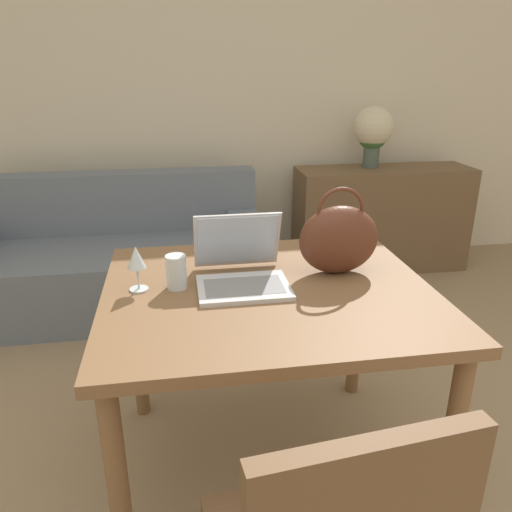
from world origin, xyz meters
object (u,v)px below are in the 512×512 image
at_px(laptop, 241,265).
at_px(drinking_glass, 176,272).
at_px(couch, 114,263).
at_px(wine_glass, 136,260).
at_px(flower_vase, 373,131).
at_px(handbag, 339,239).

xyz_separation_m(laptop, drinking_glass, (-0.22, -0.02, -0.00)).
distance_m(couch, laptop, 1.74).
bearing_deg(couch, wine_glass, -79.58).
distance_m(couch, flower_vase, 2.04).
distance_m(drinking_glass, handbag, 0.59).
height_order(laptop, handbag, handbag).
distance_m(drinking_glass, wine_glass, 0.14).
xyz_separation_m(laptop, flower_vase, (1.22, 1.90, 0.20)).
bearing_deg(handbag, wine_glass, -176.70).
bearing_deg(flower_vase, laptop, -122.76).
bearing_deg(wine_glass, handbag, 3.30).
bearing_deg(couch, drinking_glass, -75.06).
bearing_deg(flower_vase, wine_glass, -129.33).
bearing_deg(wine_glass, laptop, 3.38).
bearing_deg(handbag, couch, 123.52).
xyz_separation_m(couch, flower_vase, (1.85, 0.38, 0.76)).
distance_m(laptop, handbag, 0.37).
xyz_separation_m(wine_glass, handbag, (0.71, 0.04, 0.02)).
xyz_separation_m(wine_glass, flower_vase, (1.57, 1.92, 0.15)).
distance_m(laptop, drinking_glass, 0.22).
bearing_deg(drinking_glass, flower_vase, 53.05).
height_order(couch, laptop, laptop).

